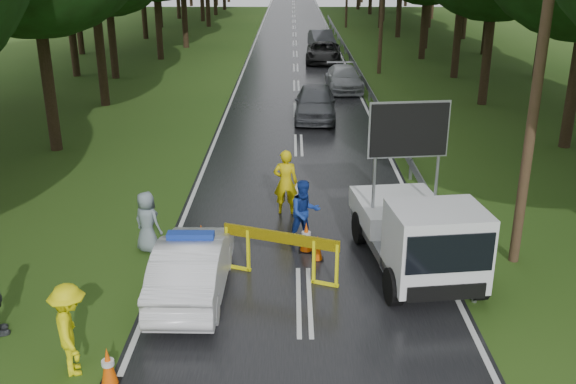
{
  "coord_description": "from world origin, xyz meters",
  "views": [
    {
      "loc": [
        -0.29,
        -12.24,
        7.14
      ],
      "look_at": [
        -0.37,
        3.31,
        1.3
      ],
      "focal_mm": 40.0,
      "sensor_mm": 36.0,
      "label": 1
    }
  ],
  "objects_px": {
    "officer": "(286,182)",
    "civilian": "(305,212)",
    "police_sedan": "(192,267)",
    "queue_car_third": "(323,52)",
    "work_truck": "(419,232)",
    "queue_car_fourth": "(322,40)",
    "barrier": "(280,243)",
    "queue_car_second": "(344,78)",
    "queue_car_first": "(315,102)"
  },
  "relations": [
    {
      "from": "officer",
      "to": "civilian",
      "type": "xyz_separation_m",
      "value": [
        0.51,
        -2.0,
        -0.1
      ]
    },
    {
      "from": "police_sedan",
      "to": "queue_car_third",
      "type": "bearing_deg",
      "value": -97.22
    },
    {
      "from": "officer",
      "to": "queue_car_third",
      "type": "xyz_separation_m",
      "value": [
        2.35,
        27.07,
        -0.26
      ]
    },
    {
      "from": "work_truck",
      "to": "queue_car_third",
      "type": "distance_m",
      "value": 30.72
    },
    {
      "from": "queue_car_third",
      "to": "queue_car_fourth",
      "type": "bearing_deg",
      "value": 91.69
    },
    {
      "from": "work_truck",
      "to": "queue_car_second",
      "type": "xyz_separation_m",
      "value": [
        -0.08,
        21.42,
        -0.39
      ]
    },
    {
      "from": "work_truck",
      "to": "queue_car_first",
      "type": "xyz_separation_m",
      "value": [
        -1.88,
        14.89,
        -0.26
      ]
    },
    {
      "from": "work_truck",
      "to": "queue_car_second",
      "type": "relative_size",
      "value": 1.13
    },
    {
      "from": "queue_car_first",
      "to": "barrier",
      "type": "bearing_deg",
      "value": -92.61
    },
    {
      "from": "work_truck",
      "to": "police_sedan",
      "type": "bearing_deg",
      "value": -175.67
    },
    {
      "from": "work_truck",
      "to": "civilian",
      "type": "height_order",
      "value": "work_truck"
    },
    {
      "from": "police_sedan",
      "to": "barrier",
      "type": "height_order",
      "value": "police_sedan"
    },
    {
      "from": "civilian",
      "to": "police_sedan",
      "type": "bearing_deg",
      "value": -152.62
    },
    {
      "from": "barrier",
      "to": "queue_car_third",
      "type": "relative_size",
      "value": 0.53
    },
    {
      "from": "civilian",
      "to": "queue_car_fourth",
      "type": "bearing_deg",
      "value": 67.13
    },
    {
      "from": "barrier",
      "to": "queue_car_fourth",
      "type": "bearing_deg",
      "value": 106.76
    },
    {
      "from": "barrier",
      "to": "queue_car_first",
      "type": "distance_m",
      "value": 15.23
    },
    {
      "from": "civilian",
      "to": "queue_car_first",
      "type": "xyz_separation_m",
      "value": [
        0.74,
        13.25,
        -0.09
      ]
    },
    {
      "from": "work_truck",
      "to": "officer",
      "type": "distance_m",
      "value": 4.79
    },
    {
      "from": "barrier",
      "to": "civilian",
      "type": "distance_m",
      "value": 2.01
    },
    {
      "from": "officer",
      "to": "civilian",
      "type": "bearing_deg",
      "value": 105.85
    },
    {
      "from": "work_truck",
      "to": "barrier",
      "type": "distance_m",
      "value": 3.22
    },
    {
      "from": "officer",
      "to": "queue_car_second",
      "type": "relative_size",
      "value": 0.43
    },
    {
      "from": "queue_car_first",
      "to": "queue_car_third",
      "type": "xyz_separation_m",
      "value": [
        1.1,
        15.82,
        -0.07
      ]
    },
    {
      "from": "police_sedan",
      "to": "queue_car_third",
      "type": "xyz_separation_m",
      "value": [
        4.35,
        31.76,
        0.02
      ]
    },
    {
      "from": "officer",
      "to": "queue_car_fourth",
      "type": "distance_m",
      "value": 33.16
    },
    {
      "from": "police_sedan",
      "to": "queue_car_second",
      "type": "relative_size",
      "value": 0.92
    },
    {
      "from": "civilian",
      "to": "queue_car_third",
      "type": "relative_size",
      "value": 0.34
    },
    {
      "from": "work_truck",
      "to": "civilian",
      "type": "relative_size",
      "value": 2.91
    },
    {
      "from": "queue_car_second",
      "to": "queue_car_fourth",
      "type": "relative_size",
      "value": 0.97
    },
    {
      "from": "police_sedan",
      "to": "civilian",
      "type": "height_order",
      "value": "civilian"
    },
    {
      "from": "queue_car_first",
      "to": "queue_car_second",
      "type": "distance_m",
      "value": 6.77
    },
    {
      "from": "barrier",
      "to": "civilian",
      "type": "relative_size",
      "value": 1.55
    },
    {
      "from": "work_truck",
      "to": "barrier",
      "type": "relative_size",
      "value": 1.88
    },
    {
      "from": "civilian",
      "to": "queue_car_fourth",
      "type": "height_order",
      "value": "civilian"
    },
    {
      "from": "queue_car_second",
      "to": "queue_car_first",
      "type": "bearing_deg",
      "value": -107.52
    },
    {
      "from": "civilian",
      "to": "officer",
      "type": "bearing_deg",
      "value": 84.63
    },
    {
      "from": "work_truck",
      "to": "officer",
      "type": "xyz_separation_m",
      "value": [
        -3.12,
        3.64,
        -0.07
      ]
    },
    {
      "from": "barrier",
      "to": "queue_car_third",
      "type": "xyz_separation_m",
      "value": [
        2.44,
        30.98,
        -0.19
      ]
    },
    {
      "from": "work_truck",
      "to": "officer",
      "type": "bearing_deg",
      "value": 123.34
    },
    {
      "from": "work_truck",
      "to": "queue_car_fourth",
      "type": "relative_size",
      "value": 1.09
    },
    {
      "from": "officer",
      "to": "civilian",
      "type": "height_order",
      "value": "officer"
    },
    {
      "from": "queue_car_third",
      "to": "queue_car_fourth",
      "type": "distance_m",
      "value": 6.0
    },
    {
      "from": "queue_car_second",
      "to": "queue_car_fourth",
      "type": "xyz_separation_m",
      "value": [
        -0.55,
        15.29,
        0.11
      ]
    },
    {
      "from": "queue_car_fourth",
      "to": "officer",
      "type": "bearing_deg",
      "value": -100.77
    },
    {
      "from": "queue_car_fourth",
      "to": "police_sedan",
      "type": "bearing_deg",
      "value": -103.25
    },
    {
      "from": "officer",
      "to": "civilian",
      "type": "relative_size",
      "value": 1.12
    },
    {
      "from": "work_truck",
      "to": "queue_car_third",
      "type": "bearing_deg",
      "value": 84.12
    },
    {
      "from": "queue_car_second",
      "to": "civilian",
      "type": "bearing_deg",
      "value": -99.42
    },
    {
      "from": "work_truck",
      "to": "queue_car_fourth",
      "type": "bearing_deg",
      "value": 83.67
    }
  ]
}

